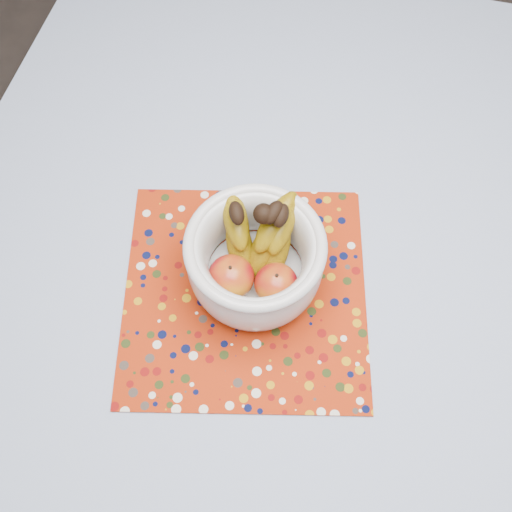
# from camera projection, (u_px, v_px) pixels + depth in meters

# --- Properties ---
(table) EXTENTS (1.20, 1.20, 0.75)m
(table) POSITION_uv_depth(u_px,v_px,m) (325.00, 275.00, 1.06)
(table) COLOR brown
(table) RESTS_ON ground
(tablecloth) EXTENTS (1.32, 1.32, 0.01)m
(tablecloth) POSITION_uv_depth(u_px,v_px,m) (330.00, 255.00, 0.98)
(tablecloth) COLOR slate
(tablecloth) RESTS_ON table
(placemat) EXTENTS (0.45, 0.45, 0.00)m
(placemat) POSITION_uv_depth(u_px,v_px,m) (245.00, 293.00, 0.95)
(placemat) COLOR #932208
(placemat) RESTS_ON tablecloth
(fruit_bowl) EXTENTS (0.21, 0.22, 0.16)m
(fruit_bowl) POSITION_uv_depth(u_px,v_px,m) (257.00, 253.00, 0.89)
(fruit_bowl) COLOR silver
(fruit_bowl) RESTS_ON placemat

